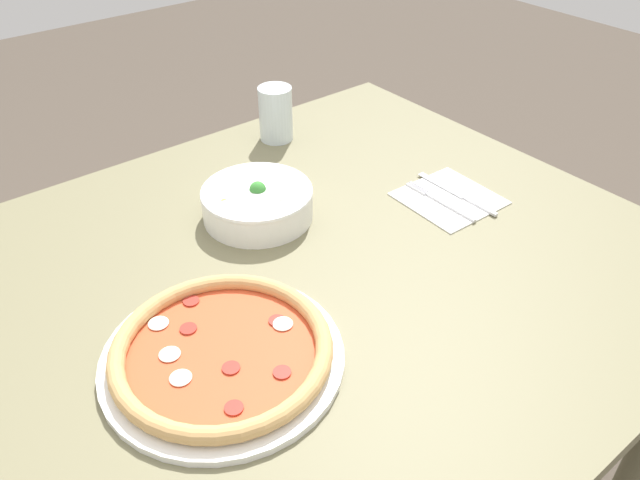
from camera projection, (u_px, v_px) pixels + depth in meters
name	position (u px, v px, depth m)	size (l,w,h in m)	color
dining_table	(290.00, 312.00, 1.12)	(1.36, 1.09, 0.75)	#706B4C
pizza	(222.00, 352.00, 0.90)	(0.36, 0.36, 0.04)	white
bowl	(257.00, 201.00, 1.20)	(0.21, 0.21, 0.08)	white
napkin	(449.00, 198.00, 1.27)	(0.18, 0.18, 0.00)	white
fork	(441.00, 202.00, 1.25)	(0.01, 0.18, 0.00)	silver
knife	(460.00, 195.00, 1.27)	(0.02, 0.20, 0.01)	silver
glass	(276.00, 114.00, 1.44)	(0.08, 0.08, 0.13)	silver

